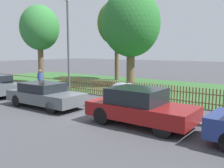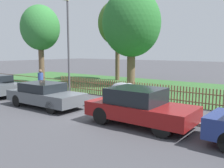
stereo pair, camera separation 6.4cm
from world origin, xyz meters
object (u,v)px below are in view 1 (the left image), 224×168
Objects in this scene: parked_car_black_saloon at (45,95)px; street_lamp at (67,36)px; covered_motorcycle at (123,90)px; tree_mid_park at (131,24)px; parked_car_navy_estate at (140,106)px; pedestrian_near_fence at (40,81)px; tree_behind_motorcycle at (117,23)px; tree_nearest_kerb at (40,28)px.

street_lamp reaches higher than parked_car_black_saloon.
covered_motorcycle is 7.80m from tree_mid_park.
street_lamp reaches higher than parked_car_navy_estate.
street_lamp is at bearing 102.24° from parked_car_black_saloon.
parked_car_black_saloon is at bearing -76.71° from street_lamp.
pedestrian_near_fence is (-5.44, -1.28, 0.27)m from covered_motorcycle.
covered_motorcycle is 11.44m from tree_behind_motorcycle.
parked_car_navy_estate is at bearing 4.41° from pedestrian_near_fence.
tree_nearest_kerb reaches higher than pedestrian_near_fence.
tree_mid_park reaches higher than covered_motorcycle.
covered_motorcycle is 0.24× the size of tree_mid_park.
pedestrian_near_fence is at bearing -84.72° from tree_behind_motorcycle.
parked_car_black_saloon is at bearing -71.61° from tree_behind_motorcycle.
tree_mid_park is 7.16m from street_lamp.
parked_car_black_saloon is 0.56× the size of tree_behind_motorcycle.
tree_behind_motorcycle is (-6.33, 8.30, 4.68)m from covered_motorcycle.
tree_behind_motorcycle is at bearing 107.35° from parked_car_black_saloon.
parked_car_navy_estate reaches higher than parked_car_black_saloon.
pedestrian_near_fence is (0.88, -9.58, -4.41)m from tree_behind_motorcycle.
tree_mid_park is at bearing 120.02° from covered_motorcycle.
tree_mid_park is 4.65× the size of pedestrian_near_fence.
tree_behind_motorcycle is at bearing 128.48° from covered_motorcycle.
tree_nearest_kerb is at bearing 168.10° from covered_motorcycle.
parked_car_black_saloon is 0.73× the size of street_lamp.
parked_car_navy_estate is 2.48× the size of pedestrian_near_fence.
tree_nearest_kerb is (-9.97, 2.31, 4.00)m from covered_motorcycle.
tree_nearest_kerb is 4.04× the size of pedestrian_near_fence.
tree_behind_motorcycle is (-3.87, 11.63, 4.71)m from parked_car_black_saloon.
pedestrian_near_fence is (-2.98, 2.05, 0.29)m from parked_car_black_saloon.
tree_nearest_kerb reaches higher than parked_car_navy_estate.
covered_motorcycle is at bearing 30.33° from pedestrian_near_fence.
tree_mid_park is (-3.16, 5.73, 4.24)m from covered_motorcycle.
parked_car_black_saloon is 10.03m from tree_mid_park.
parked_car_black_saloon is at bearing -178.19° from parked_car_navy_estate.
street_lamp is at bearing -70.57° from tree_behind_motorcycle.
covered_motorcycle is 0.28× the size of tree_nearest_kerb.
street_lamp is (2.51, -0.03, 2.66)m from pedestrian_near_fence.
parked_car_black_saloon is 2.29× the size of covered_motorcycle.
covered_motorcycle is (2.46, 3.32, 0.02)m from parked_car_black_saloon.
tree_mid_park is at bearing 93.35° from parked_car_black_saloon.
tree_mid_park reaches higher than tree_behind_motorcycle.
parked_car_navy_estate is 2.23× the size of covered_motorcycle.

